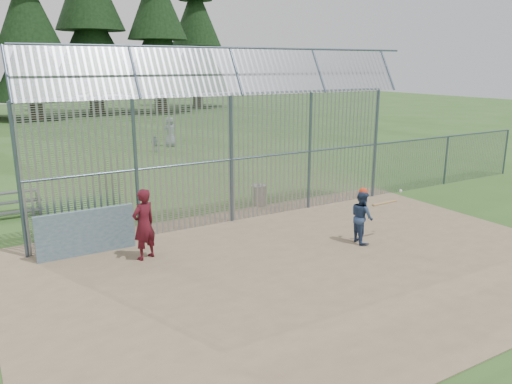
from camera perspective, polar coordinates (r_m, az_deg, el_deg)
ground at (r=13.12m, az=4.49°, el=-7.40°), size 120.00×120.00×0.00m
dirt_infield at (r=12.74m, az=5.79°, el=-8.06°), size 14.00×10.00×0.02m
dugout_wall at (r=13.74m, az=-18.82°, el=-4.38°), size 2.50×0.12×1.20m
batter at (r=14.13m, az=12.00°, el=-2.80°), size 0.70×0.82×1.48m
onlooker at (r=12.93m, az=-12.69°, el=-3.62°), size 0.79×0.66×1.84m
bg_kid_standing at (r=30.77m, az=-9.81°, el=6.83°), size 0.88×0.58×1.80m
bg_kid_seated at (r=28.99m, az=-11.44°, el=5.43°), size 0.58×0.50×0.93m
batting_gear at (r=14.07m, az=12.86°, el=-0.29°), size 1.50×0.31×0.54m
trash_can at (r=17.55m, az=0.29°, el=-0.38°), size 0.56×0.56×0.82m
backstop_fence at (r=16.23m, az=2.95°, el=5.53°), size 20.09×0.81×5.30m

